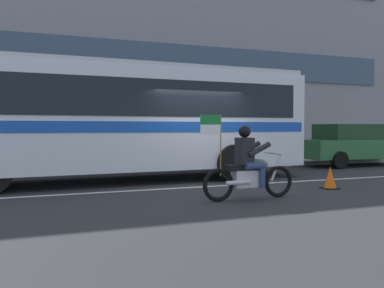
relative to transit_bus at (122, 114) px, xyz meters
The scene contains 8 objects.
ground_plane 2.91m from the transit_bus, 32.60° to the right, with size 60.00×60.00×0.00m, color #2B2B2D.
sidewalk_curb 4.69m from the transit_bus, 64.48° to the left, with size 28.00×3.80×0.15m, color #A39E93.
lane_center_stripe 3.20m from the transit_bus, 43.86° to the right, with size 26.60×0.14×0.01m, color silver.
office_building_facade 7.91m from the transit_bus, 73.24° to the left, with size 28.00×0.89×12.83m.
transit_bus is the anchor object (origin of this frame).
motorcycle_with_rider 4.42m from the transit_bus, 62.99° to the right, with size 2.20×0.64×1.78m.
parked_sedan_curbside 9.51m from the transit_bus, ahead, with size 4.41×1.92×1.64m.
traffic_cone 5.78m from the transit_bus, 35.29° to the right, with size 0.36×0.36×0.55m.
Camera 1 is at (-4.01, -10.06, 1.53)m, focal length 37.67 mm.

